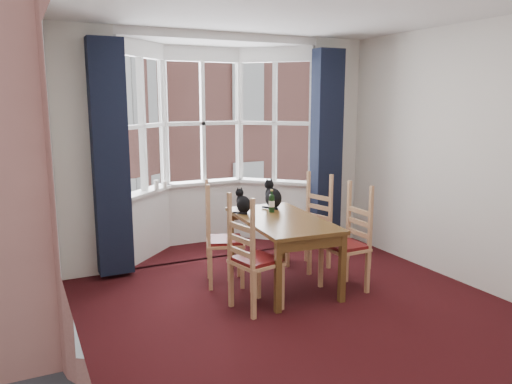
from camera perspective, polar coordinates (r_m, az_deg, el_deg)
floor at (r=4.71m, az=7.23°, el=-14.70°), size 4.50×4.50×0.00m
wall_left at (r=3.62m, az=-19.80°, el=0.33°), size 0.00×4.50×4.50m
wall_right at (r=5.65m, az=24.87°, el=3.46°), size 0.00×4.50×4.50m
wall_back_pier_left at (r=5.87m, az=-18.85°, el=4.10°), size 0.70×0.12×2.80m
wall_back_pier_right at (r=7.08m, az=8.79°, el=5.55°), size 0.70×0.12×2.80m
bay_window at (r=6.76m, az=-5.35°, el=5.40°), size 2.76×0.94×2.80m
curtain_left at (r=5.74m, az=-16.31°, el=3.60°), size 0.38×0.22×2.60m
curtain_right at (r=6.80m, az=8.04°, el=4.95°), size 0.38×0.22×2.60m
dining_table at (r=5.42m, az=2.94°, el=-3.85°), size 0.91×1.55×0.74m
chair_left_near at (r=4.77m, az=-0.86°, el=-8.17°), size 0.48×0.49×0.92m
chair_left_far at (r=5.47m, az=-4.53°, el=-5.73°), size 0.51×0.52×0.92m
chair_right_near at (r=5.41m, az=10.86°, el=-6.07°), size 0.41×0.43×0.92m
chair_right_far at (r=6.06m, az=6.61°, el=-4.14°), size 0.50×0.51×0.92m
cat_left at (r=5.63m, az=-1.49°, el=-1.26°), size 0.20×0.24×0.29m
cat_right at (r=5.90m, az=1.93°, el=-0.50°), size 0.22×0.28×0.35m
wine_bottle at (r=5.66m, az=1.80°, el=-1.18°), size 0.07×0.07×0.26m
candle_tall at (r=6.44m, az=-11.31°, el=0.80°), size 0.06×0.06×0.13m
candle_short at (r=6.50m, az=-10.37°, el=0.79°), size 0.06×0.06×0.10m
street at (r=36.76m, az=-21.57°, el=-2.76°), size 80.00×80.00×0.00m
tenement_building at (r=17.72m, az=-18.43°, el=8.72°), size 18.40×7.80×15.20m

